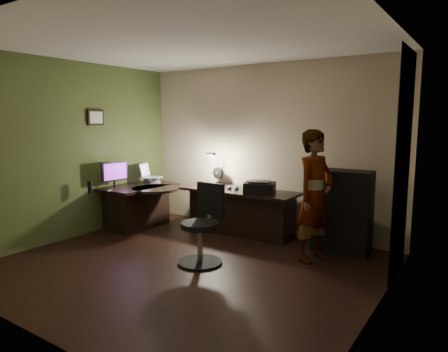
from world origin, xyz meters
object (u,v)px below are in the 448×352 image
Objects in this scene: desk_left at (139,206)px; desk_right at (239,212)px; cabinet at (342,212)px; person at (315,196)px; office_chair at (200,225)px; monitor at (114,179)px.

desk_right reaches higher than desk_left.
person is at bearing -113.46° from cabinet.
desk_right is at bearing 103.49° from office_chair.
monitor is at bearing -116.94° from desk_left.
desk_right is 1.66m from cabinet.
desk_left is 3.33m from cabinet.
office_chair is (1.92, -0.83, 0.15)m from desk_left.
office_chair is (2.11, -0.47, -0.35)m from monitor.
monitor is 2.19m from office_chair.
cabinet is 0.62m from person.
desk_right is 1.59m from person.
cabinet reaches higher than desk_left.
office_chair is (-1.34, -1.45, -0.06)m from cabinet.
cabinet is at bearing -6.66° from person.
monitor reaches higher than office_chair.
desk_right is at bearing 20.66° from desk_left.
office_chair is at bearing -134.64° from cabinet.
office_chair is 1.52m from person.
desk_left is 0.65× the size of desk_right.
desk_right is 3.93× the size of monitor.
cabinet is at bearing 48.80° from office_chair.
desk_left is 0.73× the size of person.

